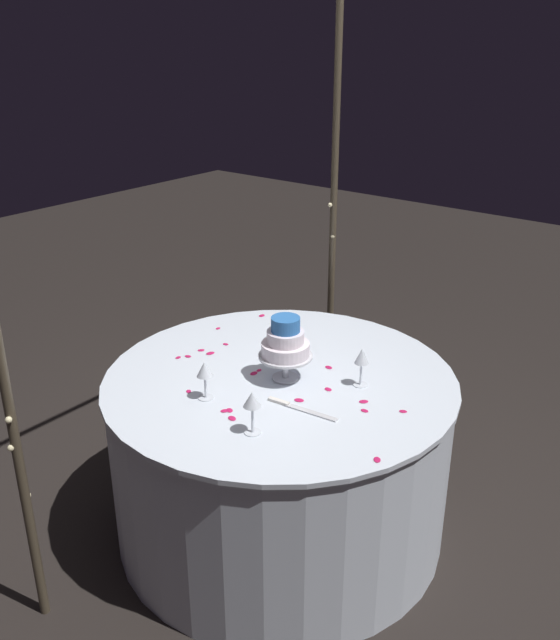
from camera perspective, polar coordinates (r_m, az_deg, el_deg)
The scene contains 30 objects.
ground_plane at distance 3.24m, azimuth 0.00°, elevation -16.65°, with size 12.00×12.00×0.00m, color black.
decorative_arch at distance 2.82m, azimuth -6.52°, elevation 10.69°, with size 1.97×0.05×2.30m.
main_table at distance 3.01m, azimuth 0.00°, elevation -11.11°, with size 1.45×1.45×0.76m.
tiered_cake at distance 2.74m, azimuth 0.51°, elevation -1.93°, with size 0.22×0.22×0.27m.
wine_glass_0 at distance 2.62m, azimuth -6.30°, elevation -4.26°, with size 0.06×0.06×0.16m.
wine_glass_1 at distance 2.39m, azimuth -2.34°, elevation -6.84°, with size 0.06×0.06×0.16m.
wine_glass_2 at distance 2.72m, azimuth 6.82°, elevation -3.20°, with size 0.06×0.06×0.16m.
cake_knife at distance 2.59m, azimuth 1.48°, elevation -7.32°, with size 0.05×0.30×0.01m.
rose_petal_0 at distance 3.01m, azimuth -8.48°, elevation -3.11°, with size 0.03×0.02×0.00m, color #C61951.
rose_petal_1 at distance 2.73m, azimuth 4.03°, elevation -5.78°, with size 0.03×0.02×0.00m, color #C61951.
rose_petal_2 at distance 2.87m, azimuth -1.77°, elevation -4.22°, with size 0.03×0.02×0.00m, color #C61951.
rose_petal_3 at distance 2.61m, azimuth 10.22°, elevation -7.50°, with size 0.03×0.02×0.00m, color #C61951.
rose_petal_4 at distance 2.59m, azimuth -4.63°, elevation -7.54°, with size 0.03×0.02×0.00m, color #C61951.
rose_petal_5 at distance 3.40m, azimuth -1.53°, elevation 0.38°, with size 0.04×0.02×0.00m, color #C61951.
rose_petal_6 at distance 2.73m, azimuth -7.62°, elevation -5.91°, with size 0.03×0.02×0.00m, color #C61951.
rose_petal_7 at distance 3.03m, azimuth -5.82°, elevation -2.77°, with size 0.04×0.03×0.00m, color #C61951.
rose_petal_8 at distance 2.84m, azimuth -2.20°, elevation -4.47°, with size 0.04×0.03×0.00m, color #C61951.
rose_petal_9 at distance 2.66m, azimuth 6.99°, elevation -6.76°, with size 0.04×0.03×0.00m, color #C61951.
rose_petal_10 at distance 2.65m, azimuth 1.60°, elevation -6.69°, with size 0.04×0.03×0.00m, color #C61951.
rose_petal_11 at distance 3.06m, azimuth -6.59°, elevation -2.52°, with size 0.03×0.02×0.00m, color #C61951.
rose_petal_12 at distance 2.60m, azimuth 7.06°, elevation -7.51°, with size 0.03×0.02×0.00m, color #C61951.
rose_petal_13 at distance 3.11m, azimuth -4.55°, elevation -2.02°, with size 0.03×0.02×0.00m, color #C61951.
rose_petal_14 at distance 2.59m, azimuth -4.22°, elevation -7.51°, with size 0.03×0.02×0.00m, color #C61951.
rose_petal_15 at distance 2.93m, azimuth -0.42°, elevation -3.56°, with size 0.02×0.02×0.00m, color #C61951.
rose_petal_16 at distance 2.90m, azimuth 4.08°, elevation -3.96°, with size 0.03×0.02×0.00m, color #C61951.
rose_petal_17 at distance 3.27m, azimuth -5.19°, elevation -0.70°, with size 0.03×0.02×0.00m, color #C61951.
rose_petal_18 at distance 2.33m, azimuth 8.09°, elevation -11.45°, with size 0.03×0.02×0.00m, color #C61951.
rose_petal_19 at distance 2.54m, azimuth -4.02°, elevation -8.17°, with size 0.04×0.03×0.00m, color #C61951.
rose_petal_20 at distance 3.01m, azimuth -7.68°, elevation -3.01°, with size 0.03×0.02×0.00m, color #C61951.
rose_petal_21 at distance 3.21m, azimuth 0.94°, elevation -1.08°, with size 0.04×0.03×0.00m, color #C61951.
Camera 1 is at (-1.96, -1.54, 2.08)m, focal length 38.40 mm.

